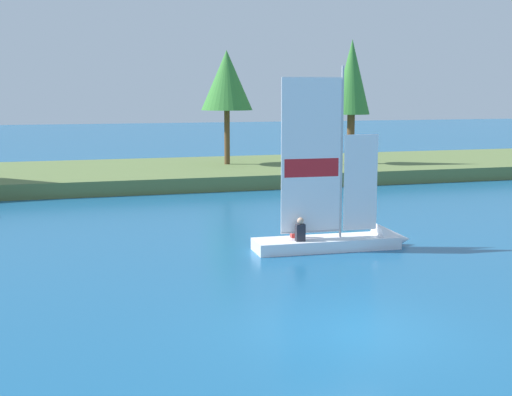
{
  "coord_description": "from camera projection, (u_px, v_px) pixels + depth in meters",
  "views": [
    {
      "loc": [
        -5.83,
        -12.84,
        4.84
      ],
      "look_at": [
        1.28,
        10.47,
        1.2
      ],
      "focal_mm": 49.73,
      "sensor_mm": 36.0,
      "label": 1
    }
  ],
  "objects": [
    {
      "name": "sailboat",
      "position": [
        349.0,
        233.0,
        22.18
      ],
      "size": [
        5.15,
        1.42,
        6.0
      ],
      "rotation": [
        0.0,
        0.0,
        -0.04
      ],
      "color": "white",
      "rests_on": "ground"
    },
    {
      "name": "ground_plane",
      "position": [
        345.0,
        330.0,
        14.54
      ],
      "size": [
        200.0,
        200.0,
        0.0
      ],
      "primitive_type": "plane",
      "color": "#195684"
    },
    {
      "name": "shoreline_tree_centre",
      "position": [
        227.0,
        81.0,
        40.23
      ],
      "size": [
        2.94,
        2.94,
        6.48
      ],
      "color": "brown",
      "rests_on": "shore_bank"
    },
    {
      "name": "shoreline_tree_midright",
      "position": [
        352.0,
        79.0,
        40.57
      ],
      "size": [
        2.11,
        2.11,
        7.11
      ],
      "color": "brown",
      "rests_on": "shore_bank"
    },
    {
      "name": "shore_bank",
      "position": [
        152.0,
        174.0,
        39.2
      ],
      "size": [
        80.0,
        11.12,
        0.73
      ],
      "primitive_type": "cube",
      "color": "#5B703D",
      "rests_on": "ground"
    }
  ]
}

